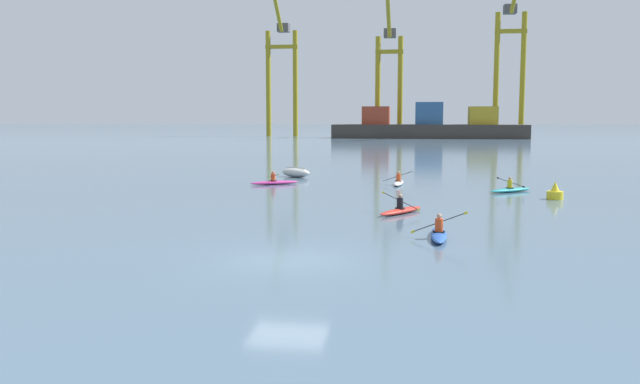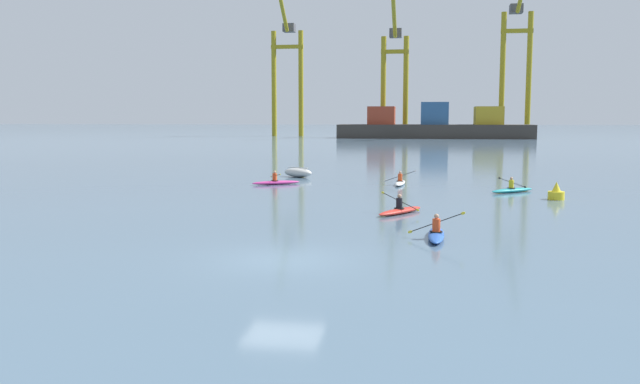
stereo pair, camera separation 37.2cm
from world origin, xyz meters
The scene contains 12 objects.
ground_plane centered at (0.00, 0.00, 0.00)m, with size 800.00×800.00×0.00m, color slate.
container_barge centered at (7.19, 127.00, 2.58)m, with size 42.33×9.42×7.90m.
gantry_crane_west centered at (-28.13, 137.98, 17.29)m, with size 7.91×16.05×35.69m.
gantry_crane_west_mid centered at (-1.89, 132.59, 15.99)m, with size 6.36×19.49×31.11m.
gantry_crane_east_mid centered at (25.15, 133.28, 18.59)m, with size 6.99×18.51×36.33m.
capsized_dinghy centered at (-4.99, 29.07, 0.35)m, with size 2.80×2.27×0.76m.
channel_buoy centered at (11.84, 17.66, 0.36)m, with size 0.90×0.90×1.00m.
kayak_teal centered at (9.89, 20.89, 0.17)m, with size 3.00×2.63×0.95m.
kayak_red centered at (3.40, 10.87, 0.17)m, with size 2.32×3.20×1.02m.
kayak_blue centered at (4.95, 4.65, 0.17)m, with size 2.16×3.41×1.08m.
kayak_white centered at (2.97, 24.38, 0.17)m, with size 2.19×3.43×1.04m.
kayak_magenta centered at (-5.44, 23.34, 0.17)m, with size 3.24×2.23×0.95m.
Camera 1 is at (3.94, -20.24, 4.56)m, focal length 36.73 mm.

